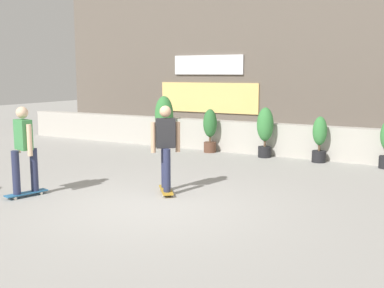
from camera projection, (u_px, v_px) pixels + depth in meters
ground_plane at (150, 206)px, 8.26m from camera, size 48.00×48.00×0.00m
planter_wall at (270, 139)px, 13.37m from camera, size 18.00×0.40×0.90m
building_backdrop at (311, 46)px, 16.40m from camera, size 20.00×2.08×6.50m
potted_plant_0 at (164, 118)px, 14.48m from camera, size 0.57×0.57×1.61m
potted_plant_1 at (210, 129)px, 13.75m from camera, size 0.40×0.40×1.27m
potted_plant_2 at (265, 129)px, 12.92m from camera, size 0.45×0.45×1.38m
potted_plant_3 at (320, 138)px, 12.22m from camera, size 0.37×0.37×1.20m
skater_mid_plaza at (166, 145)px, 8.99m from camera, size 0.66×0.75×1.70m
skater_far_left at (24, 147)px, 8.75m from camera, size 0.54×0.82×1.70m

